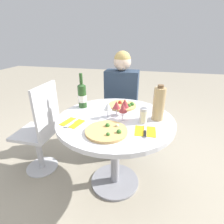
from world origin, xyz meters
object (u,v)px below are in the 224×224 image
(chair_behind_diner, at_px, (122,109))
(wine_bottle, at_px, (82,95))
(dining_table, at_px, (115,132))
(chair_empty_side, at_px, (41,132))
(pizza_large, at_px, (107,131))
(seated_diner, at_px, (120,108))
(tall_carafe, at_px, (159,104))

(chair_behind_diner, height_order, wine_bottle, wine_bottle)
(dining_table, relative_size, chair_empty_side, 1.03)
(chair_behind_diner, distance_m, pizza_large, 1.08)
(seated_diner, bearing_deg, chair_empty_side, 41.97)
(wine_bottle, distance_m, tall_carafe, 0.72)
(seated_diner, height_order, tall_carafe, seated_diner)
(dining_table, relative_size, tall_carafe, 3.38)
(chair_behind_diner, height_order, chair_empty_side, same)
(chair_empty_side, height_order, pizza_large, chair_empty_side)
(dining_table, xyz_separation_m, pizza_large, (-0.01, -0.25, 0.15))
(seated_diner, relative_size, chair_empty_side, 1.25)
(wine_bottle, bearing_deg, chair_empty_side, -160.39)
(chair_empty_side, bearing_deg, dining_table, -91.83)
(dining_table, bearing_deg, chair_behind_diner, 95.40)
(chair_behind_diner, height_order, seated_diner, seated_diner)
(seated_diner, xyz_separation_m, wine_bottle, (-0.29, -0.48, 0.29))
(seated_diner, distance_m, wine_bottle, 0.63)
(chair_behind_diner, bearing_deg, seated_diner, 90.00)
(chair_behind_diner, relative_size, wine_bottle, 2.93)
(seated_diner, relative_size, pizza_large, 3.91)
(chair_empty_side, height_order, tall_carafe, tall_carafe)
(chair_behind_diner, xyz_separation_m, seated_diner, (-0.00, -0.14, 0.08))
(dining_table, distance_m, seated_diner, 0.66)
(chair_behind_diner, bearing_deg, dining_table, 95.40)
(chair_behind_diner, distance_m, tall_carafe, 0.94)
(chair_behind_diner, relative_size, chair_empty_side, 1.00)
(chair_behind_diner, relative_size, pizza_large, 3.12)
(dining_table, height_order, chair_behind_diner, chair_behind_diner)
(dining_table, xyz_separation_m, seated_diner, (-0.08, 0.65, -0.04))
(dining_table, bearing_deg, seated_diner, 96.59)
(chair_empty_side, distance_m, tall_carafe, 1.18)
(chair_empty_side, xyz_separation_m, pizza_large, (0.76, -0.27, 0.26))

